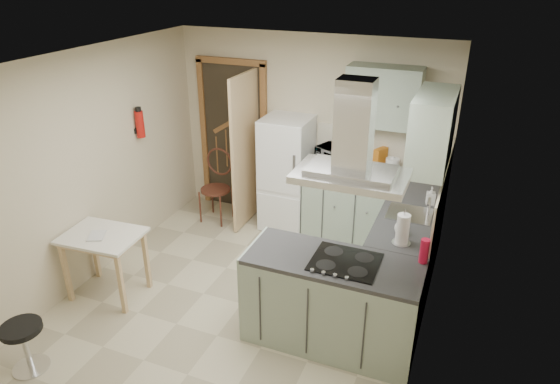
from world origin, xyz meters
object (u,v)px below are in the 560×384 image
at_px(peninsula, 332,302).
at_px(stool, 26,347).
at_px(fridge, 287,174).
at_px(microwave, 337,158).
at_px(bentwood_chair, 216,190).
at_px(extractor_hood, 351,176).
at_px(drop_leaf_table, 107,265).

bearing_deg(peninsula, stool, -150.39).
bearing_deg(fridge, peninsula, -58.26).
height_order(fridge, microwave, fridge).
distance_m(bentwood_chair, stool, 3.10).
xyz_separation_m(peninsula, extractor_hood, (0.10, 0.00, 1.27)).
height_order(bentwood_chair, stool, bentwood_chair).
relative_size(peninsula, drop_leaf_table, 1.98).
distance_m(peninsula, microwave, 2.21).
xyz_separation_m(extractor_hood, bentwood_chair, (-2.27, 1.75, -1.27)).
height_order(peninsula, microwave, microwave).
relative_size(bentwood_chair, stool, 1.95).
bearing_deg(microwave, bentwood_chair, -147.37).
height_order(drop_leaf_table, bentwood_chair, bentwood_chair).
bearing_deg(extractor_hood, bentwood_chair, 142.43).
relative_size(fridge, microwave, 3.03).
relative_size(fridge, stool, 3.21).
distance_m(fridge, bentwood_chair, 1.02).
xyz_separation_m(fridge, stool, (-1.13, -3.32, -0.52)).
distance_m(drop_leaf_table, microwave, 2.98).
height_order(fridge, bentwood_chair, fridge).
xyz_separation_m(extractor_hood, drop_leaf_table, (-2.51, -0.19, -1.35)).
bearing_deg(extractor_hood, microwave, 108.15).
bearing_deg(peninsula, extractor_hood, 0.00).
relative_size(drop_leaf_table, microwave, 1.58).
xyz_separation_m(stool, microwave, (1.78, 3.39, 0.80)).
relative_size(peninsula, bentwood_chair, 1.71).
relative_size(stool, microwave, 0.94).
relative_size(peninsula, extractor_hood, 1.72).
bearing_deg(drop_leaf_table, microwave, 46.65).
xyz_separation_m(drop_leaf_table, stool, (0.06, -1.15, -0.13)).
relative_size(fridge, drop_leaf_table, 1.92).
bearing_deg(peninsula, drop_leaf_table, -175.59).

